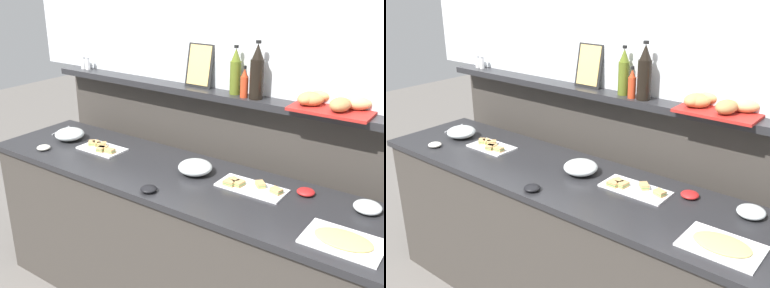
% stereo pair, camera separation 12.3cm
% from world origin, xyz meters
% --- Properties ---
extents(ground_plane, '(12.00, 12.00, 0.00)m').
position_xyz_m(ground_plane, '(0.00, 0.60, 0.00)').
color(ground_plane, slate).
extents(buffet_counter, '(2.61, 0.63, 0.92)m').
position_xyz_m(buffet_counter, '(0.00, 0.00, 0.46)').
color(buffet_counter, '#3D3833').
rests_on(buffet_counter, ground_plane).
extents(back_ledge_unit, '(2.74, 0.22, 1.30)m').
position_xyz_m(back_ledge_unit, '(0.00, 0.49, 0.68)').
color(back_ledge_unit, '#3D3833').
rests_on(back_ledge_unit, ground_plane).
extents(sandwich_platter_side, '(0.35, 0.16, 0.04)m').
position_xyz_m(sandwich_platter_side, '(0.33, 0.08, 0.93)').
color(sandwich_platter_side, white).
rests_on(sandwich_platter_side, buffet_counter).
extents(sandwich_platter_rear, '(0.29, 0.17, 0.04)m').
position_xyz_m(sandwich_platter_rear, '(-0.67, 0.02, 0.93)').
color(sandwich_platter_rear, white).
rests_on(sandwich_platter_rear, buffet_counter).
extents(cold_cuts_platter, '(0.32, 0.22, 0.02)m').
position_xyz_m(cold_cuts_platter, '(0.87, -0.13, 0.93)').
color(cold_cuts_platter, white).
rests_on(cold_cuts_platter, buffet_counter).
extents(glass_bowl_large, '(0.19, 0.19, 0.08)m').
position_xyz_m(glass_bowl_large, '(-0.97, 0.03, 0.96)').
color(glass_bowl_large, silver).
rests_on(glass_bowl_large, buffet_counter).
extents(glass_bowl_medium, '(0.19, 0.19, 0.07)m').
position_xyz_m(glass_bowl_medium, '(-0.00, 0.07, 0.95)').
color(glass_bowl_medium, silver).
rests_on(glass_bowl_medium, buffet_counter).
extents(glass_bowl_small, '(0.13, 0.13, 0.05)m').
position_xyz_m(glass_bowl_small, '(0.88, 0.18, 0.94)').
color(glass_bowl_small, silver).
rests_on(glass_bowl_small, buffet_counter).
extents(condiment_bowl_teal, '(0.08, 0.08, 0.03)m').
position_xyz_m(condiment_bowl_teal, '(-0.07, -0.24, 0.94)').
color(condiment_bowl_teal, black).
rests_on(condiment_bowl_teal, buffet_counter).
extents(condiment_bowl_red, '(0.09, 0.09, 0.03)m').
position_xyz_m(condiment_bowl_red, '(0.59, 0.18, 0.94)').
color(condiment_bowl_red, red).
rests_on(condiment_bowl_red, buffet_counter).
extents(condiment_bowl_dark, '(0.08, 0.08, 0.03)m').
position_xyz_m(condiment_bowl_dark, '(-0.96, -0.18, 0.94)').
color(condiment_bowl_dark, silver).
rests_on(condiment_bowl_dark, buffet_counter).
extents(serving_tongs, '(0.12, 0.18, 0.01)m').
position_xyz_m(serving_tongs, '(-1.14, 0.12, 0.93)').
color(serving_tongs, '#B7BABF').
rests_on(serving_tongs, buffet_counter).
extents(wine_bottle_dark, '(0.08, 0.08, 0.32)m').
position_xyz_m(wine_bottle_dark, '(0.18, 0.40, 1.44)').
color(wine_bottle_dark, black).
rests_on(wine_bottle_dark, back_ledge_unit).
extents(olive_oil_bottle, '(0.06, 0.06, 0.28)m').
position_xyz_m(olive_oil_bottle, '(0.03, 0.42, 1.42)').
color(olive_oil_bottle, '#56661E').
rests_on(olive_oil_bottle, back_ledge_unit).
extents(hot_sauce_bottle, '(0.04, 0.04, 0.18)m').
position_xyz_m(hot_sauce_bottle, '(0.11, 0.39, 1.37)').
color(hot_sauce_bottle, red).
rests_on(hot_sauce_bottle, back_ledge_unit).
extents(salt_shaker, '(0.03, 0.03, 0.09)m').
position_xyz_m(salt_shaker, '(-1.22, 0.41, 1.34)').
color(salt_shaker, white).
rests_on(salt_shaker, back_ledge_unit).
extents(pepper_shaker, '(0.03, 0.03, 0.09)m').
position_xyz_m(pepper_shaker, '(-1.17, 0.41, 1.34)').
color(pepper_shaker, white).
rests_on(pepper_shaker, back_ledge_unit).
extents(bread_basket, '(0.40, 0.28, 0.08)m').
position_xyz_m(bread_basket, '(0.56, 0.42, 1.33)').
color(bread_basket, '#B2231E').
rests_on(bread_basket, back_ledge_unit).
extents(framed_picture, '(0.18, 0.07, 0.26)m').
position_xyz_m(framed_picture, '(-0.23, 0.45, 1.43)').
color(framed_picture, black).
rests_on(framed_picture, back_ledge_unit).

